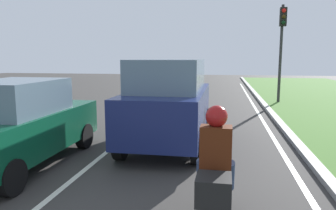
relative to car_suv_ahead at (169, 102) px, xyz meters
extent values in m
plane|color=#383533|center=(-0.70, 4.68, -1.17)|extent=(60.00, 60.00, 0.00)
cube|color=silver|center=(-1.40, 4.68, -1.16)|extent=(0.12, 32.00, 0.01)
cube|color=silver|center=(2.90, 4.68, -1.16)|extent=(0.12, 32.00, 0.01)
cube|color=#9E9B93|center=(3.40, 4.68, -1.11)|extent=(0.24, 48.00, 0.12)
cube|color=navy|center=(0.00, 0.04, -0.24)|extent=(1.91, 4.51, 1.10)
cube|color=slate|center=(0.00, -0.11, 0.71)|extent=(1.71, 2.71, 0.80)
cylinder|color=black|center=(-0.88, 1.57, -0.79)|extent=(0.22, 0.76, 0.76)
cylinder|color=black|center=(0.87, 1.57, -0.79)|extent=(0.22, 0.76, 0.76)
cylinder|color=black|center=(-0.87, -1.49, -0.79)|extent=(0.22, 0.76, 0.76)
cylinder|color=black|center=(0.88, -1.49, -0.79)|extent=(0.22, 0.76, 0.76)
cube|color=#0C472D|center=(-2.91, -2.21, -0.43)|extent=(1.77, 4.30, 0.84)
cube|color=slate|center=(-2.91, -2.31, 0.34)|extent=(1.56, 2.10, 0.70)
cylinder|color=black|center=(-3.72, -0.75, -0.85)|extent=(0.22, 0.64, 0.64)
cylinder|color=black|center=(-2.10, -0.74, -0.85)|extent=(0.22, 0.64, 0.64)
cylinder|color=black|center=(-2.09, -3.67, -0.85)|extent=(0.22, 0.64, 0.64)
cube|color=#0C143F|center=(1.35, -4.27, -0.59)|extent=(0.29, 1.40, 0.36)
ellipsoid|color=#0C143F|center=(1.35, -3.92, -0.37)|extent=(0.28, 0.50, 0.24)
cube|color=black|center=(1.34, -4.82, -0.32)|extent=(0.40, 0.40, 0.32)
cylinder|color=black|center=(1.35, -3.57, -0.87)|extent=(0.10, 0.60, 0.60)
cube|color=#4C1E0C|center=(1.35, -4.32, 0.01)|extent=(0.40, 0.26, 0.60)
sphere|color=maroon|center=(1.35, -4.29, 0.43)|extent=(0.28, 0.28, 0.28)
cylinder|color=navy|center=(1.18, -4.19, -0.37)|extent=(0.16, 0.30, 0.45)
cylinder|color=navy|center=(1.52, -4.20, -0.37)|extent=(0.16, 0.30, 0.45)
cylinder|color=#2D2D2D|center=(4.22, 8.68, 1.28)|extent=(0.14, 0.14, 4.90)
cube|color=black|center=(4.22, 8.48, 3.12)|extent=(0.32, 0.24, 0.90)
sphere|color=red|center=(4.22, 8.35, 3.40)|extent=(0.20, 0.20, 0.20)
sphere|color=#382B0C|center=(4.22, 8.35, 3.12)|extent=(0.20, 0.20, 0.20)
sphere|color=black|center=(4.22, 8.35, 2.84)|extent=(0.20, 0.20, 0.20)
camera|label=1|loc=(1.42, -8.29, 1.18)|focal=34.08mm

